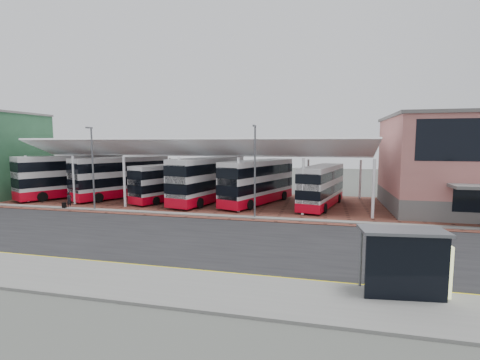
{
  "coord_description": "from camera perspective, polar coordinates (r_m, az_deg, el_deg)",
  "views": [
    {
      "loc": [
        7.67,
        -23.05,
        6.54
      ],
      "look_at": [
        0.57,
        6.74,
        3.29
      ],
      "focal_mm": 26.0,
      "sensor_mm": 36.0,
      "label": 1
    }
  ],
  "objects": [
    {
      "name": "ground",
      "position": [
        25.16,
        -4.89,
        -9.03
      ],
      "size": [
        140.0,
        140.0,
        0.0
      ],
      "primitive_type": "plane",
      "color": "#444742"
    },
    {
      "name": "road",
      "position": [
        24.24,
        -5.64,
        -9.6
      ],
      "size": [
        120.0,
        14.0,
        0.02
      ],
      "primitive_type": "cube",
      "color": "black",
      "rests_on": "ground"
    },
    {
      "name": "forecourt",
      "position": [
        37.07,
        4.41,
        -4.07
      ],
      "size": [
        72.0,
        16.0,
        0.06
      ],
      "primitive_type": "cube",
      "color": "brown",
      "rests_on": "ground"
    },
    {
      "name": "sidewalk",
      "position": [
        17.26,
        -14.69,
        -16.16
      ],
      "size": [
        120.0,
        4.0,
        0.14
      ],
      "primitive_type": "cube",
      "color": "slate",
      "rests_on": "ground"
    },
    {
      "name": "north_kerb",
      "position": [
        30.92,
        -1.27,
        -6.02
      ],
      "size": [
        120.0,
        0.8,
        0.14
      ],
      "primitive_type": "cube",
      "color": "slate",
      "rests_on": "ground"
    },
    {
      "name": "yellow_line_near",
      "position": [
        18.94,
        -11.75,
        -14.19
      ],
      "size": [
        120.0,
        0.12,
        0.01
      ],
      "primitive_type": "cube",
      "color": "#E4D500",
      "rests_on": "road"
    },
    {
      "name": "yellow_line_far",
      "position": [
        19.2,
        -11.36,
        -13.9
      ],
      "size": [
        120.0,
        0.12,
        0.01
      ],
      "primitive_type": "cube",
      "color": "#E4D500",
      "rests_on": "road"
    },
    {
      "name": "canopy",
      "position": [
        39.44,
        -6.9,
        4.94
      ],
      "size": [
        37.0,
        11.63,
        7.07
      ],
      "color": "white",
      "rests_on": "ground"
    },
    {
      "name": "shop_green",
      "position": [
        50.78,
        -34.56,
        3.39
      ],
      "size": [
        6.4,
        10.2,
        10.22
      ],
      "color": "#2A5637",
      "rests_on": "ground"
    },
    {
      "name": "lamp_west",
      "position": [
        36.52,
        -23.04,
        2.15
      ],
      "size": [
        0.16,
        0.9,
        8.07
      ],
      "color": "#585A60",
      "rests_on": "ground"
    },
    {
      "name": "lamp_east",
      "position": [
        29.94,
        2.46,
        1.88
      ],
      "size": [
        0.16,
        0.9,
        8.07
      ],
      "color": "#585A60",
      "rests_on": "ground"
    },
    {
      "name": "bus_0",
      "position": [
        46.77,
        -25.89,
        0.55
      ],
      "size": [
        8.21,
        12.02,
        5.0
      ],
      "rotation": [
        0.0,
        0.0,
        -0.49
      ],
      "color": "silver",
      "rests_on": "forecourt"
    },
    {
      "name": "bus_1",
      "position": [
        43.89,
        -18.82,
        0.41
      ],
      "size": [
        7.72,
        11.7,
        4.84
      ],
      "rotation": [
        0.0,
        0.0,
        -0.47
      ],
      "color": "silver",
      "rests_on": "forecourt"
    },
    {
      "name": "bus_2",
      "position": [
        40.28,
        -11.39,
        -0.38
      ],
      "size": [
        5.77,
        10.16,
        4.12
      ],
      "rotation": [
        0.0,
        0.0,
        -0.37
      ],
      "color": "silver",
      "rests_on": "forecourt"
    },
    {
      "name": "bus_3",
      "position": [
        38.52,
        -5.2,
        0.0
      ],
      "size": [
        5.52,
        12.19,
        4.9
      ],
      "rotation": [
        0.0,
        0.0,
        -0.24
      ],
      "color": "silver",
      "rests_on": "forecourt"
    },
    {
      "name": "bus_4",
      "position": [
        37.33,
        2.95,
        -0.35
      ],
      "size": [
        6.45,
        11.49,
        4.66
      ],
      "rotation": [
        0.0,
        0.0,
        -0.36
      ],
      "color": "silver",
      "rests_on": "forecourt"
    },
    {
      "name": "bus_5",
      "position": [
        36.48,
        13.24,
        -1.02
      ],
      "size": [
        4.7,
        10.44,
        4.19
      ],
      "rotation": [
        0.0,
        0.0,
        -0.24
      ],
      "color": "silver",
      "rests_on": "forecourt"
    },
    {
      "name": "pedestrian",
      "position": [
        38.95,
        -26.22,
        -2.94
      ],
      "size": [
        0.43,
        0.62,
        1.62
      ],
      "primitive_type": "imported",
      "rotation": [
        0.0,
        0.0,
        1.49
      ],
      "color": "black",
      "rests_on": "forecourt"
    },
    {
      "name": "suitcase",
      "position": [
        38.76,
        -26.9,
        -3.76
      ],
      "size": [
        0.36,
        0.26,
        0.62
      ],
      "primitive_type": "cube",
      "color": "black",
      "rests_on": "forecourt"
    },
    {
      "name": "bus_shelter",
      "position": [
        16.3,
        26.36,
        -11.14
      ],
      "size": [
        3.67,
        2.0,
        2.82
      ],
      "rotation": [
        0.0,
        0.0,
        0.11
      ],
      "color": "black",
      "rests_on": "sidewalk"
    }
  ]
}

